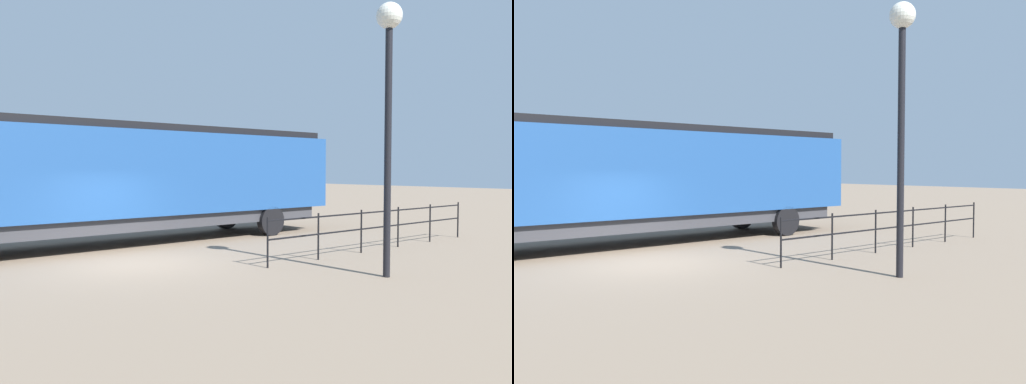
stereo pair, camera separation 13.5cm
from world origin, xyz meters
The scene contains 4 objects.
ground_plane centered at (0.00, 0.00, 0.00)m, with size 120.00×120.00×0.00m, color #84705B.
locomotive centered at (-3.53, 2.10, 2.22)m, with size 3.16×15.71×3.94m.
lamp_post centered at (5.17, 3.74, 4.66)m, with size 0.59×0.59×6.23m.
platform_fence centered at (2.62, 6.90, 0.82)m, with size 0.05×9.19×1.28m.
Camera 2 is at (12.35, -5.86, 2.47)m, focal length 35.82 mm.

